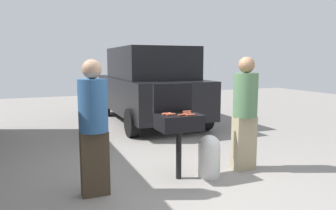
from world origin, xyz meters
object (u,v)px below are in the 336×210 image
hot_dog_6 (182,115)px  hot_dog_7 (171,114)px  parked_minivan (149,85)px  bbq_grill (179,124)px  hot_dog_2 (166,114)px  hot_dog_1 (187,111)px  hot_dog_0 (187,114)px  person_right (245,109)px  propane_tank (209,155)px  hot_dog_4 (168,114)px  hot_dog_3 (190,115)px  person_left (94,123)px  hot_dog_5 (187,112)px

hot_dog_6 → hot_dog_7: size_ratio=1.00×
hot_dog_7 → parked_minivan: size_ratio=0.03×
bbq_grill → hot_dog_2: 0.24m
hot_dog_1 → hot_dog_2: bearing=-168.4°
bbq_grill → hot_dog_0: (0.10, -0.06, 0.16)m
hot_dog_6 → person_right: (1.10, 0.10, -0.00)m
propane_tank → person_right: size_ratio=0.36×
bbq_grill → propane_tank: bbq_grill is taller
hot_dog_4 → person_right: 1.26m
hot_dog_1 → person_right: (0.91, -0.15, -0.00)m
hot_dog_2 → hot_dog_3: size_ratio=1.00×
hot_dog_6 → hot_dog_0: bearing=32.6°
hot_dog_0 → hot_dog_6: same height
hot_dog_7 → propane_tank: bearing=-6.9°
person_left → hot_dog_0: bearing=-10.0°
hot_dog_2 → person_right: (1.26, -0.08, -0.00)m
hot_dog_4 → propane_tank: 0.88m
hot_dog_2 → hot_dog_5: same height
hot_dog_6 → hot_dog_3: bearing=-21.8°
hot_dog_0 → person_right: (0.99, 0.03, -0.00)m
hot_dog_7 → hot_dog_1: bearing=26.3°
hot_dog_0 → hot_dog_5: size_ratio=1.00×
hot_dog_1 → parked_minivan: size_ratio=0.03×
hot_dog_4 → propane_tank: bearing=-10.3°
hot_dog_2 → person_left: size_ratio=0.08×
hot_dog_1 → hot_dog_5: size_ratio=1.00×
hot_dog_0 → hot_dog_1: 0.20m
person_left → person_right: person_right is taller
hot_dog_5 → propane_tank: size_ratio=0.21×
bbq_grill → hot_dog_7: bearing=-168.5°
hot_dog_6 → hot_dog_2: bearing=132.4°
bbq_grill → parked_minivan: bearing=76.5°
hot_dog_4 → hot_dog_2: bearing=92.4°
hot_dog_4 → hot_dog_5: size_ratio=1.00×
hot_dog_1 → hot_dog_4: (-0.35, -0.12, 0.00)m
hot_dog_6 → hot_dog_7: bearing=143.8°
person_left → bbq_grill: bearing=-7.2°
hot_dog_1 → propane_tank: 0.72m
hot_dog_1 → propane_tank: bearing=-40.6°
hot_dog_3 → person_left: bearing=177.6°
bbq_grill → hot_dog_3: bearing=-59.2°
hot_dog_6 → person_left: bearing=179.3°
hot_dog_6 → parked_minivan: (1.01, 4.29, 0.08)m
person_left → hot_dog_1: bearing=-2.6°
hot_dog_5 → person_left: 1.37m
parked_minivan → hot_dog_2: bearing=74.3°
person_left → person_right: (2.29, 0.08, 0.02)m
bbq_grill → hot_dog_1: size_ratio=7.19×
hot_dog_5 → parked_minivan: parked_minivan is taller
propane_tank → parked_minivan: parked_minivan is taller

